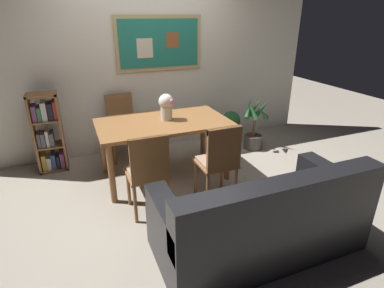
{
  "coord_description": "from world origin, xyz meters",
  "views": [
    {
      "loc": [
        -1.14,
        -3.06,
        1.96
      ],
      "look_at": [
        0.01,
        -0.21,
        0.65
      ],
      "focal_mm": 28.82,
      "sensor_mm": 36.0,
      "label": 1
    }
  ],
  "objects_px": {
    "potted_ivy": "(231,125)",
    "dining_chair_near_right": "(219,158)",
    "dining_table": "(163,128)",
    "bookshelf": "(48,134)",
    "dining_chair_far_left": "(122,121)",
    "potted_palm": "(254,130)",
    "flower_vase": "(166,105)",
    "dining_chair_near_left": "(148,168)",
    "leather_couch": "(261,221)"
  },
  "relations": [
    {
      "from": "dining_table",
      "to": "dining_chair_far_left",
      "type": "distance_m",
      "value": 0.9
    },
    {
      "from": "dining_table",
      "to": "potted_palm",
      "type": "bearing_deg",
      "value": 11.83
    },
    {
      "from": "dining_table",
      "to": "dining_chair_near_left",
      "type": "relative_size",
      "value": 1.74
    },
    {
      "from": "dining_table",
      "to": "dining_chair_near_right",
      "type": "height_order",
      "value": "dining_chair_near_right"
    },
    {
      "from": "dining_chair_far_left",
      "to": "potted_ivy",
      "type": "bearing_deg",
      "value": -3.81
    },
    {
      "from": "bookshelf",
      "to": "potted_ivy",
      "type": "distance_m",
      "value": 2.69
    },
    {
      "from": "potted_ivy",
      "to": "flower_vase",
      "type": "height_order",
      "value": "flower_vase"
    },
    {
      "from": "bookshelf",
      "to": "potted_ivy",
      "type": "height_order",
      "value": "bookshelf"
    },
    {
      "from": "bookshelf",
      "to": "flower_vase",
      "type": "bearing_deg",
      "value": -26.65
    },
    {
      "from": "potted_ivy",
      "to": "flower_vase",
      "type": "distance_m",
      "value": 1.57
    },
    {
      "from": "dining_table",
      "to": "leather_couch",
      "type": "xyz_separation_m",
      "value": [
        0.37,
        -1.64,
        -0.35
      ]
    },
    {
      "from": "potted_ivy",
      "to": "flower_vase",
      "type": "xyz_separation_m",
      "value": [
        -1.28,
        -0.66,
        0.63
      ]
    },
    {
      "from": "dining_table",
      "to": "bookshelf",
      "type": "height_order",
      "value": "bookshelf"
    },
    {
      "from": "flower_vase",
      "to": "dining_chair_near_left",
      "type": "bearing_deg",
      "value": -120.0
    },
    {
      "from": "dining_chair_near_right",
      "to": "leather_couch",
      "type": "distance_m",
      "value": 0.87
    },
    {
      "from": "bookshelf",
      "to": "potted_palm",
      "type": "relative_size",
      "value": 1.32
    },
    {
      "from": "dining_chair_near_left",
      "to": "flower_vase",
      "type": "distance_m",
      "value": 0.99
    },
    {
      "from": "dining_chair_near_right",
      "to": "dining_table",
      "type": "bearing_deg",
      "value": 115.35
    },
    {
      "from": "dining_table",
      "to": "dining_chair_near_right",
      "type": "distance_m",
      "value": 0.89
    },
    {
      "from": "dining_chair_near_right",
      "to": "leather_couch",
      "type": "bearing_deg",
      "value": -90.74
    },
    {
      "from": "dining_chair_near_right",
      "to": "dining_chair_near_left",
      "type": "bearing_deg",
      "value": 176.7
    },
    {
      "from": "leather_couch",
      "to": "dining_table",
      "type": "bearing_deg",
      "value": 102.63
    },
    {
      "from": "dining_chair_far_left",
      "to": "leather_couch",
      "type": "relative_size",
      "value": 0.51
    },
    {
      "from": "dining_chair_near_right",
      "to": "bookshelf",
      "type": "bearing_deg",
      "value": 138.16
    },
    {
      "from": "potted_palm",
      "to": "flower_vase",
      "type": "relative_size",
      "value": 2.47
    },
    {
      "from": "dining_chair_near_right",
      "to": "bookshelf",
      "type": "distance_m",
      "value": 2.31
    },
    {
      "from": "dining_chair_near_right",
      "to": "potted_ivy",
      "type": "relative_size",
      "value": 1.68
    },
    {
      "from": "leather_couch",
      "to": "potted_palm",
      "type": "distance_m",
      "value": 2.29
    },
    {
      "from": "dining_chair_near_right",
      "to": "flower_vase",
      "type": "relative_size",
      "value": 2.83
    },
    {
      "from": "dining_table",
      "to": "potted_palm",
      "type": "xyz_separation_m",
      "value": [
        1.55,
        0.32,
        -0.36
      ]
    },
    {
      "from": "dining_chair_far_left",
      "to": "bookshelf",
      "type": "height_order",
      "value": "bookshelf"
    },
    {
      "from": "leather_couch",
      "to": "flower_vase",
      "type": "xyz_separation_m",
      "value": [
        -0.3,
        1.67,
        0.62
      ]
    },
    {
      "from": "leather_couch",
      "to": "potted_ivy",
      "type": "relative_size",
      "value": 3.32
    },
    {
      "from": "dining_chair_far_left",
      "to": "bookshelf",
      "type": "distance_m",
      "value": 0.97
    },
    {
      "from": "dining_chair_far_left",
      "to": "bookshelf",
      "type": "bearing_deg",
      "value": -176.0
    },
    {
      "from": "dining_chair_near_left",
      "to": "flower_vase",
      "type": "height_order",
      "value": "flower_vase"
    },
    {
      "from": "bookshelf",
      "to": "flower_vase",
      "type": "xyz_separation_m",
      "value": [
        1.4,
        -0.71,
        0.42
      ]
    },
    {
      "from": "dining_table",
      "to": "flower_vase",
      "type": "xyz_separation_m",
      "value": [
        0.07,
        0.03,
        0.27
      ]
    },
    {
      "from": "bookshelf",
      "to": "potted_ivy",
      "type": "xyz_separation_m",
      "value": [
        2.68,
        -0.05,
        -0.21
      ]
    },
    {
      "from": "dining_chair_near_right",
      "to": "flower_vase",
      "type": "bearing_deg",
      "value": 110.6
    },
    {
      "from": "dining_table",
      "to": "dining_chair_near_right",
      "type": "xyz_separation_m",
      "value": [
        0.38,
        -0.8,
        -0.12
      ]
    },
    {
      "from": "potted_ivy",
      "to": "dining_chair_near_right",
      "type": "bearing_deg",
      "value": -122.84
    },
    {
      "from": "dining_chair_far_left",
      "to": "dining_chair_near_left",
      "type": "bearing_deg",
      "value": -90.55
    },
    {
      "from": "dining_chair_far_left",
      "to": "potted_palm",
      "type": "relative_size",
      "value": 1.15
    },
    {
      "from": "dining_chair_far_left",
      "to": "dining_chair_near_right",
      "type": "bearing_deg",
      "value": -64.87
    },
    {
      "from": "leather_couch",
      "to": "dining_chair_near_left",
      "type": "bearing_deg",
      "value": 130.53
    },
    {
      "from": "dining_chair_near_right",
      "to": "potted_palm",
      "type": "distance_m",
      "value": 1.64
    },
    {
      "from": "dining_chair_near_right",
      "to": "potted_ivy",
      "type": "height_order",
      "value": "dining_chair_near_right"
    },
    {
      "from": "bookshelf",
      "to": "dining_table",
      "type": "bearing_deg",
      "value": -28.9
    },
    {
      "from": "dining_table",
      "to": "leather_couch",
      "type": "distance_m",
      "value": 1.72
    }
  ]
}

